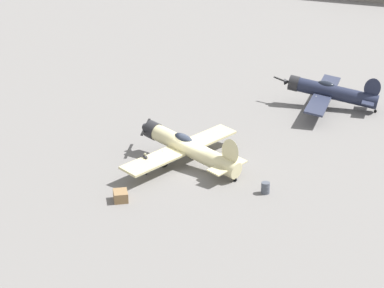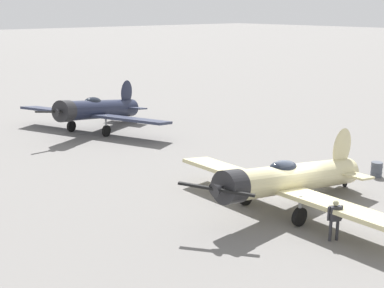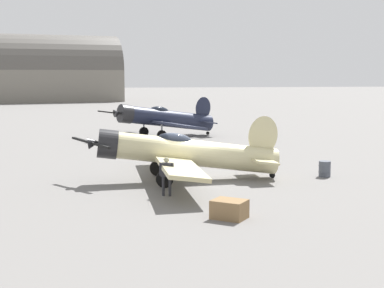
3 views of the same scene
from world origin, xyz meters
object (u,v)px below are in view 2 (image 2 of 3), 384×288
at_px(airplane_foreground, 288,179).
at_px(ground_crew_mechanic, 335,216).
at_px(airplane_mid_apron, 96,110).
at_px(fuel_drum, 377,169).

relative_size(airplane_foreground, ground_crew_mechanic, 6.86).
relative_size(airplane_mid_apron, ground_crew_mechanic, 7.27).
bearing_deg(airplane_mid_apron, fuel_drum, 85.77).
bearing_deg(ground_crew_mechanic, airplane_foreground, 6.58).
relative_size(ground_crew_mechanic, fuel_drum, 2.08).
height_order(airplane_foreground, fuel_drum, airplane_foreground).
relative_size(airplane_foreground, fuel_drum, 14.29).
bearing_deg(fuel_drum, ground_crew_mechanic, 110.31).
xyz_separation_m(airplane_foreground, airplane_mid_apron, (18.83, -1.32, 0.18)).
relative_size(airplane_foreground, airplane_mid_apron, 0.94).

